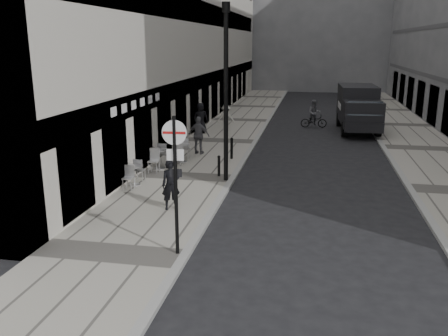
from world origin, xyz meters
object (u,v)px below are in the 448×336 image
Objects in this scene: walking_man at (171,185)px; lamppost at (226,85)px; cyclist at (314,117)px; sign_post at (175,168)px; panel_van at (358,106)px.

lamppost is at bearing 51.10° from walking_man.
cyclist is (4.60, 17.69, -0.23)m from walking_man.
walking_man is at bearing -107.25° from lamppost.
sign_post reaches higher than cyclist.
walking_man is 0.27× the size of panel_van.
panel_van is at bearing -21.07° from cyclist.
cyclist is (-2.76, 0.84, -0.89)m from panel_van.
cyclist is (3.44, 20.99, -1.75)m from sign_post.
sign_post is 0.60× the size of panel_van.
panel_van is at bearing 44.76° from walking_man.
sign_post is 21.11m from panel_van.
lamppost is 14.71m from cyclist.
sign_post is at bearing -109.05° from panel_van.
sign_post is at bearing -92.24° from walking_man.
lamppost reaches higher than panel_van.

